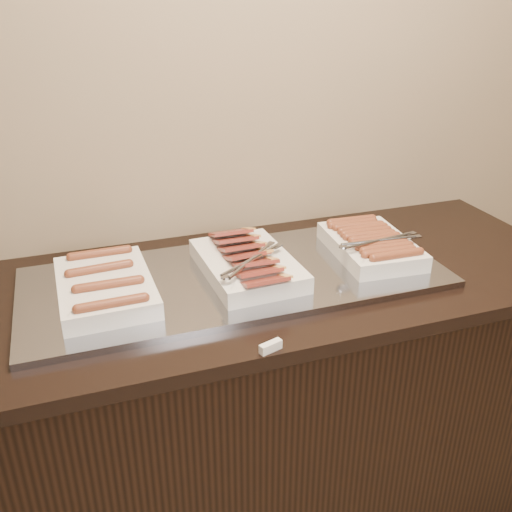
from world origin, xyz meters
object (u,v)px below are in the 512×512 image
(dish_right, at_px, (371,244))
(dish_left, at_px, (105,286))
(warming_tray, at_px, (236,278))
(counter, at_px, (245,401))
(dish_center, at_px, (247,263))

(dish_right, bearing_deg, dish_left, -176.35)
(warming_tray, distance_m, dish_right, 0.44)
(counter, height_order, dish_right, dish_right)
(warming_tray, relative_size, dish_left, 3.27)
(dish_left, xyz_separation_m, dish_right, (0.80, -0.00, 0.01))
(dish_left, bearing_deg, counter, -1.32)
(counter, distance_m, warming_tray, 0.46)
(dish_left, distance_m, dish_center, 0.40)
(counter, height_order, dish_left, dish_left)
(counter, distance_m, dish_left, 0.63)
(warming_tray, xyz_separation_m, dish_right, (0.43, -0.00, 0.05))
(dish_left, height_order, dish_right, dish_right)
(warming_tray, height_order, dish_center, dish_center)
(counter, bearing_deg, warming_tray, 180.00)
(dish_left, height_order, dish_center, dish_center)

